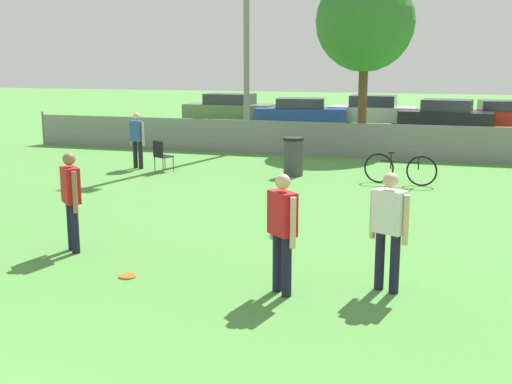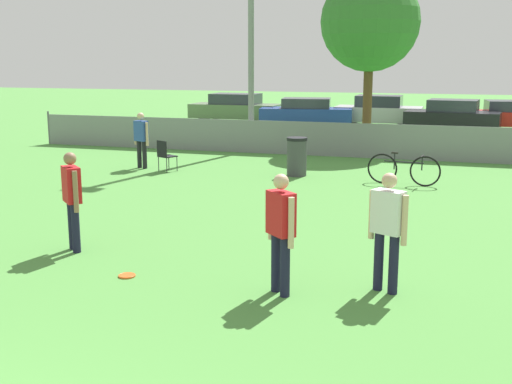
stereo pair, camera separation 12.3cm
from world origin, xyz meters
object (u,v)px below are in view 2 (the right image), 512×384
object	(u,v)px
player_receiver_white	(388,224)
player_thrower_red	(281,226)
tree_near_pole	(370,22)
parked_car_dark	(453,116)
folding_chair_sideline	(165,154)
parked_car_olive	(236,108)
parked_car_silver	(379,111)
frisbee_disc	(127,276)
spectator_in_blue	(141,137)
trash_bin	(297,157)
parked_car_blue	(306,112)
player_defender_red	(72,195)
bicycle_sideline	(404,169)

from	to	relation	value
player_receiver_white	player_thrower_red	distance (m)	1.42
tree_near_pole	parked_car_dark	world-z (taller)	tree_near_pole
tree_near_pole	parked_car_dark	size ratio (longest dim) A/B	1.47
tree_near_pole	folding_chair_sideline	size ratio (longest dim) A/B	6.96
parked_car_olive	parked_car_silver	world-z (taller)	parked_car_silver
frisbee_disc	parked_car_olive	distance (m)	23.97
spectator_in_blue	parked_car_dark	xyz separation A→B (m)	(8.39, 12.90, -0.24)
spectator_in_blue	trash_bin	size ratio (longest dim) A/B	1.54
player_receiver_white	parked_car_blue	bearing A→B (deg)	130.68
player_receiver_white	spectator_in_blue	bearing A→B (deg)	158.82
player_thrower_red	trash_bin	bearing A→B (deg)	145.25
player_defender_red	frisbee_disc	size ratio (longest dim) A/B	6.55
spectator_in_blue	bicycle_sideline	size ratio (longest dim) A/B	0.88
player_defender_red	parked_car_silver	size ratio (longest dim) A/B	0.40
frisbee_disc	spectator_in_blue	bearing A→B (deg)	116.04
spectator_in_blue	folding_chair_sideline	xyz separation A→B (m)	(0.88, -0.31, -0.42)
player_thrower_red	bicycle_sideline	xyz separation A→B (m)	(0.91, 8.29, -0.54)
frisbee_disc	trash_bin	distance (m)	8.79
player_receiver_white	parked_car_dark	size ratio (longest dim) A/B	0.39
spectator_in_blue	parked_car_blue	world-z (taller)	spectator_in_blue
player_thrower_red	frisbee_disc	world-z (taller)	player_thrower_red
player_receiver_white	parked_car_blue	xyz separation A→B (m)	(-6.13, 21.63, -0.28)
folding_chair_sideline	trash_bin	world-z (taller)	trash_bin
tree_near_pole	folding_chair_sideline	bearing A→B (deg)	-124.44
spectator_in_blue	folding_chair_sideline	world-z (taller)	spectator_in_blue
spectator_in_blue	parked_car_olive	bearing A→B (deg)	-61.98
trash_bin	parked_car_silver	distance (m)	14.56
player_receiver_white	trash_bin	xyz separation A→B (m)	(-3.28, 8.27, -0.41)
tree_near_pole	frisbee_disc	bearing A→B (deg)	-94.99
parked_car_dark	parked_car_blue	bearing A→B (deg)	-179.16
player_thrower_red	player_defender_red	distance (m)	3.84
trash_bin	parked_car_blue	bearing A→B (deg)	102.04
bicycle_sideline	folding_chair_sideline	bearing A→B (deg)	-173.54
player_thrower_red	parked_car_olive	distance (m)	24.67
tree_near_pole	trash_bin	xyz separation A→B (m)	(-0.98, -6.34, -3.82)
player_receiver_white	trash_bin	size ratio (longest dim) A/B	1.57
player_thrower_red	parked_car_silver	size ratio (longest dim) A/B	0.40
player_receiver_white	frisbee_disc	size ratio (longest dim) A/B	6.55
player_receiver_white	frisbee_disc	bearing A→B (deg)	-147.23
player_receiver_white	bicycle_sideline	bearing A→B (deg)	117.94
player_receiver_white	frisbee_disc	xyz separation A→B (m)	(-3.62, -0.50, -0.92)
bicycle_sideline	parked_car_silver	world-z (taller)	parked_car_silver
tree_near_pole	player_thrower_red	size ratio (longest dim) A/B	3.74
tree_near_pole	player_defender_red	distance (m)	14.87
parked_car_silver	parked_car_olive	bearing A→B (deg)	-178.26
frisbee_disc	parked_car_blue	size ratio (longest dim) A/B	0.05
tree_near_pole	player_receiver_white	distance (m)	15.17
player_thrower_red	bicycle_sideline	size ratio (longest dim) A/B	0.89
player_defender_red	frisbee_disc	distance (m)	1.93
tree_near_pole	frisbee_disc	world-z (taller)	tree_near_pole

